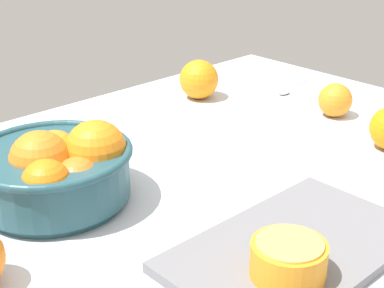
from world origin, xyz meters
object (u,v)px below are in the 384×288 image
object	(u,v)px
fruit_bowl	(58,168)
loose_orange_1	(335,100)
cutting_board	(294,249)
orange_half_0	(288,259)
spoon	(290,89)
loose_orange_3	(199,79)

from	to	relation	value
fruit_bowl	loose_orange_1	xyz separation A→B (cm)	(57.15, -7.25, -1.98)
cutting_board	loose_orange_1	xyz separation A→B (cm)	(43.38, 23.62, 2.60)
loose_orange_1	fruit_bowl	bearing A→B (deg)	172.77
fruit_bowl	cutting_board	world-z (taller)	fruit_bowl
orange_half_0	spoon	size ratio (longest dim) A/B	0.62
fruit_bowl	loose_orange_1	world-z (taller)	fruit_bowl
loose_orange_1	loose_orange_3	size ratio (longest dim) A/B	0.80
fruit_bowl	cutting_board	distance (cm)	34.11
cutting_board	fruit_bowl	bearing A→B (deg)	114.05
loose_orange_1	loose_orange_3	bearing A→B (deg)	114.55
orange_half_0	loose_orange_3	xyz separation A→B (cm)	(37.22, 52.72, 0.58)
fruit_bowl	cutting_board	size ratio (longest dim) A/B	0.71
cutting_board	loose_orange_1	size ratio (longest dim) A/B	4.85
fruit_bowl	orange_half_0	size ratio (longest dim) A/B	2.64
fruit_bowl	orange_half_0	world-z (taller)	fruit_bowl
loose_orange_1	cutting_board	bearing A→B (deg)	-151.43
orange_half_0	loose_orange_1	bearing A→B (deg)	28.75
spoon	fruit_bowl	bearing A→B (deg)	-172.52
loose_orange_1	spoon	bearing A→B (deg)	68.31
fruit_bowl	loose_orange_3	distance (cm)	49.02
loose_orange_3	orange_half_0	bearing A→B (deg)	-125.22
orange_half_0	spoon	xyz separation A→B (cm)	(55.21, 42.46, -3.10)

